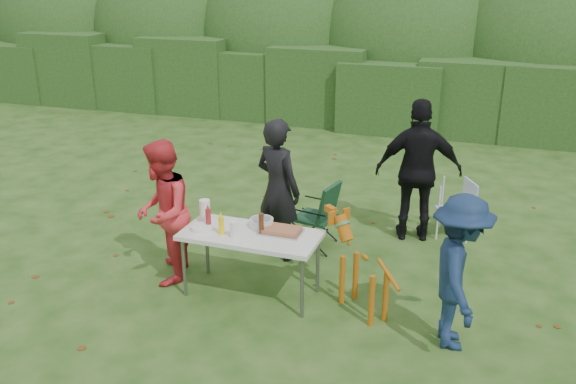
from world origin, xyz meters
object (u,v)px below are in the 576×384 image
(paper_towel_roll, at_px, (205,211))
(beer_bottle, at_px, (261,224))
(child, at_px, (459,273))
(folding_table, at_px, (251,238))
(person_red_jacket, at_px, (162,213))
(person_cook, at_px, (278,189))
(mustard_bottle, at_px, (221,225))
(ketchup_bottle, at_px, (208,219))
(person_black_puffy, at_px, (419,171))
(camping_chair, at_px, (315,214))
(lawn_chair, at_px, (455,209))
(dog, at_px, (364,270))

(paper_towel_roll, bearing_deg, beer_bottle, -8.76)
(child, height_order, beer_bottle, child)
(folding_table, height_order, person_red_jacket, person_red_jacket)
(beer_bottle, distance_m, paper_towel_roll, 0.73)
(beer_bottle, bearing_deg, person_cook, 99.99)
(folding_table, relative_size, person_cook, 0.85)
(mustard_bottle, xyz_separation_m, paper_towel_roll, (-0.32, 0.25, 0.03))
(ketchup_bottle, height_order, paper_towel_roll, paper_towel_roll)
(folding_table, relative_size, child, 0.98)
(folding_table, xyz_separation_m, person_black_puffy, (1.49, 2.12, 0.26))
(person_red_jacket, xyz_separation_m, person_black_puffy, (2.56, 2.12, 0.11))
(child, bearing_deg, person_black_puffy, 4.41)
(camping_chair, relative_size, paper_towel_roll, 3.41)
(person_red_jacket, distance_m, lawn_chair, 3.89)
(child, xyz_separation_m, paper_towel_roll, (-2.80, 0.36, 0.11))
(ketchup_bottle, bearing_deg, dog, 2.20)
(person_cook, xyz_separation_m, dog, (1.31, -0.97, -0.40))
(child, height_order, dog, child)
(camping_chair, relative_size, lawn_chair, 1.14)
(dog, relative_size, lawn_chair, 1.32)
(lawn_chair, bearing_deg, dog, 44.81)
(camping_chair, height_order, ketchup_bottle, ketchup_bottle)
(lawn_chair, bearing_deg, folding_table, 22.28)
(person_black_puffy, distance_m, lawn_chair, 0.79)
(mustard_bottle, bearing_deg, paper_towel_roll, 141.84)
(person_cook, distance_m, mustard_bottle, 1.16)
(folding_table, distance_m, paper_towel_roll, 0.64)
(camping_chair, xyz_separation_m, paper_towel_roll, (-0.89, -1.32, 0.43))
(person_red_jacket, bearing_deg, folding_table, 69.61)
(dog, distance_m, ketchup_bottle, 1.78)
(folding_table, distance_m, beer_bottle, 0.21)
(folding_table, relative_size, person_black_puffy, 0.79)
(folding_table, height_order, beer_bottle, beer_bottle)
(person_black_puffy, distance_m, child, 2.46)
(folding_table, distance_m, child, 2.21)
(camping_chair, relative_size, beer_bottle, 3.69)
(camping_chair, xyz_separation_m, beer_bottle, (-0.16, -1.44, 0.42))
(paper_towel_roll, bearing_deg, child, -7.32)
(ketchup_bottle, height_order, beer_bottle, beer_bottle)
(person_cook, distance_m, ketchup_bottle, 1.13)
(folding_table, relative_size, camping_chair, 1.69)
(folding_table, bearing_deg, ketchup_bottle, -176.99)
(person_cook, relative_size, ketchup_bottle, 8.05)
(person_cook, xyz_separation_m, camping_chair, (0.34, 0.43, -0.44))
(child, xyz_separation_m, camping_chair, (-1.91, 1.68, -0.32))
(lawn_chair, xyz_separation_m, mustard_bottle, (-2.26, -2.50, 0.45))
(camping_chair, distance_m, paper_towel_roll, 1.65)
(dog, xyz_separation_m, beer_bottle, (-1.13, -0.03, 0.37))
(person_cook, distance_m, person_red_jacket, 1.44)
(camping_chair, distance_m, lawn_chair, 1.93)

